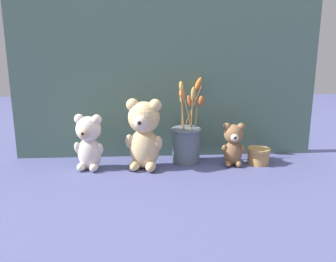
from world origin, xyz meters
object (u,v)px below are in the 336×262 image
teddy_bear_medium (89,141)px  decorative_tin_tall (258,156)px  flower_vase (187,140)px  teddy_bear_large (144,133)px  teddy_bear_small (233,143)px

teddy_bear_medium → decorative_tin_tall: teddy_bear_medium is taller
flower_vase → decorative_tin_tall: (0.29, -0.03, -0.06)m
teddy_bear_large → teddy_bear_small: teddy_bear_large is taller
teddy_bear_small → decorative_tin_tall: (0.11, 0.01, -0.06)m
teddy_bear_medium → teddy_bear_small: (0.56, 0.01, -0.02)m
teddy_bear_medium → flower_vase: 0.38m
teddy_bear_small → teddy_bear_large: bearing=-177.3°
teddy_bear_large → flower_vase: flower_vase is taller
flower_vase → decorative_tin_tall: size_ratio=3.76×
teddy_bear_large → teddy_bear_medium: size_ratio=1.27×
teddy_bear_large → teddy_bear_small: bearing=2.7°
flower_vase → decorative_tin_tall: 0.29m
teddy_bear_large → teddy_bear_small: size_ratio=1.59×
teddy_bear_small → decorative_tin_tall: size_ratio=1.89×
teddy_bear_medium → flower_vase: size_ratio=0.63×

